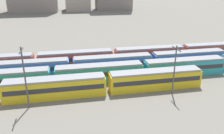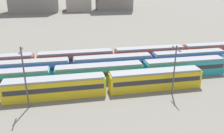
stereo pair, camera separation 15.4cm
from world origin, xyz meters
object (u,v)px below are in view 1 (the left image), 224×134
(train_track_0, at_px, (55,87))
(train_track_3, at_px, (149,54))
(train_track_1, at_px, (143,70))
(train_track_2, at_px, (113,63))
(catenary_pole_0, at_px, (25,75))
(catenary_pole_2, at_px, (175,68))

(train_track_0, height_order, train_track_3, same)
(train_track_1, xyz_separation_m, train_track_2, (-5.61, 5.20, -0.00))
(train_track_2, height_order, catenary_pole_0, catenary_pole_0)
(train_track_3, bearing_deg, train_track_2, -154.15)
(catenary_pole_2, bearing_deg, train_track_3, 83.61)
(train_track_1, height_order, catenary_pole_2, catenary_pole_2)
(catenary_pole_0, bearing_deg, train_track_3, 33.87)
(train_track_1, xyz_separation_m, catenary_pole_2, (3.05, -8.09, 3.30))
(train_track_1, height_order, train_track_2, same)
(train_track_0, xyz_separation_m, catenary_pole_2, (21.23, -2.89, 3.30))
(train_track_0, relative_size, catenary_pole_0, 5.30)
(catenary_pole_2, bearing_deg, train_track_0, 172.24)
(train_track_2, distance_m, catenary_pole_0, 21.89)
(train_track_2, relative_size, catenary_pole_2, 5.98)
(train_track_0, height_order, train_track_1, same)
(catenary_pole_2, bearing_deg, train_track_2, 123.08)
(train_track_3, relative_size, catenary_pole_2, 10.03)
(train_track_0, xyz_separation_m, catenary_pole_0, (-4.34, -2.95, 3.91))
(train_track_3, relative_size, catenary_pole_0, 8.90)
(train_track_3, height_order, catenary_pole_2, catenary_pole_2)
(train_track_2, bearing_deg, train_track_0, -140.39)
(train_track_3, xyz_separation_m, catenary_pole_0, (-27.63, -18.55, 3.91))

